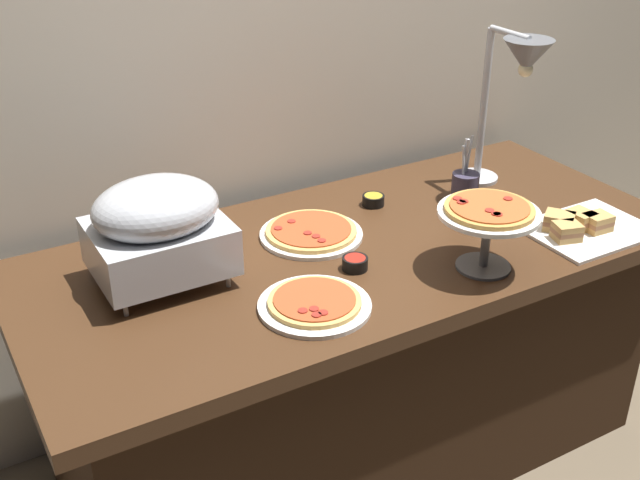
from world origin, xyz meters
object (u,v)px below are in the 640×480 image
at_px(pizza_plate_center, 315,304).
at_px(sauce_cup_far, 373,200).
at_px(sandwich_platter, 581,226).
at_px(heat_lamp, 518,72).
at_px(chafing_dish, 158,227).
at_px(sauce_cup_near, 355,263).
at_px(utensil_holder, 465,189).
at_px(pizza_plate_raised_stand, 488,217).
at_px(pizza_plate_front, 311,233).

relative_size(pizza_plate_center, sauce_cup_far, 4.09).
bearing_deg(sandwich_platter, heat_lamp, 91.33).
bearing_deg(chafing_dish, sauce_cup_near, -23.21).
distance_m(chafing_dish, pizza_plate_center, 0.44).
bearing_deg(chafing_dish, sauce_cup_far, 8.56).
relative_size(sandwich_platter, utensil_holder, 1.57).
height_order(sauce_cup_near, sauce_cup_far, sauce_cup_near).
height_order(heat_lamp, sauce_cup_near, heat_lamp).
height_order(sandwich_platter, sauce_cup_near, sandwich_platter).
bearing_deg(heat_lamp, sauce_cup_far, 161.76).
bearing_deg(utensil_holder, pizza_plate_center, -158.31).
distance_m(sandwich_platter, utensil_holder, 0.36).
xyz_separation_m(pizza_plate_center, sauce_cup_near, (0.19, 0.11, 0.01)).
bearing_deg(heat_lamp, chafing_dish, 178.67).
relative_size(pizza_plate_raised_stand, sandwich_platter, 0.76).
distance_m(heat_lamp, pizza_plate_front, 0.79).
bearing_deg(chafing_dish, pizza_plate_center, -48.43).
relative_size(chafing_dish, pizza_plate_front, 1.13).
xyz_separation_m(pizza_plate_center, sauce_cup_far, (0.45, 0.42, 0.01)).
height_order(pizza_plate_center, pizza_plate_raised_stand, pizza_plate_raised_stand).
bearing_deg(pizza_plate_raised_stand, chafing_dish, 154.54).
xyz_separation_m(heat_lamp, pizza_plate_raised_stand, (-0.37, -0.34, -0.25)).
relative_size(heat_lamp, sauce_cup_far, 7.43).
height_order(pizza_plate_front, sandwich_platter, sandwich_platter).
distance_m(sandwich_platter, sauce_cup_far, 0.62).
relative_size(sauce_cup_far, utensil_holder, 0.31).
relative_size(heat_lamp, sandwich_platter, 1.45).
bearing_deg(pizza_plate_raised_stand, pizza_plate_front, 128.81).
bearing_deg(utensil_holder, pizza_plate_front, 173.33).
bearing_deg(heat_lamp, pizza_plate_raised_stand, -137.77).
xyz_separation_m(heat_lamp, pizza_plate_center, (-0.87, -0.29, -0.39)).
height_order(pizza_plate_center, sandwich_platter, sandwich_platter).
relative_size(heat_lamp, utensil_holder, 2.28).
bearing_deg(pizza_plate_raised_stand, pizza_plate_center, 173.80).
relative_size(pizza_plate_front, utensil_holder, 1.32).
relative_size(pizza_plate_center, utensil_holder, 1.25).
bearing_deg(sauce_cup_near, sandwich_platter, -12.43).
relative_size(heat_lamp, pizza_plate_center, 1.82).
bearing_deg(utensil_holder, sandwich_platter, -59.81).
relative_size(pizza_plate_front, pizza_plate_center, 1.06).
xyz_separation_m(pizza_plate_raised_stand, sandwich_platter, (0.38, 0.02, -0.13)).
bearing_deg(sauce_cup_far, pizza_plate_front, -162.20).
height_order(pizza_plate_raised_stand, sandwich_platter, pizza_plate_raised_stand).
distance_m(heat_lamp, sandwich_platter, 0.50).
bearing_deg(pizza_plate_center, utensil_holder, 21.69).
height_order(pizza_plate_raised_stand, sauce_cup_far, pizza_plate_raised_stand).
xyz_separation_m(pizza_plate_front, utensil_holder, (0.51, -0.06, 0.05)).
relative_size(pizza_plate_raised_stand, sauce_cup_near, 3.86).
height_order(heat_lamp, pizza_plate_raised_stand, heat_lamp).
bearing_deg(pizza_plate_raised_stand, sauce_cup_far, 94.74).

